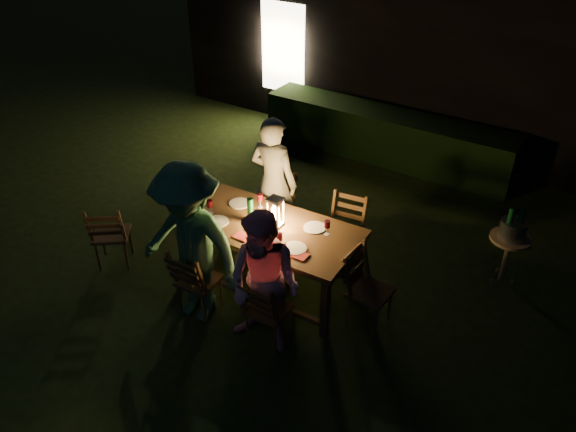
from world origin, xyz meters
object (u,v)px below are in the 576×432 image
Objects in this scene: bottle_table at (250,210)px; bottle_bucket_a at (509,226)px; chair_near_left at (199,291)px; bottle_bucket_b at (519,225)px; person_opp_right at (264,284)px; ice_bucket at (513,229)px; person_house_side at (274,182)px; chair_near_right at (268,320)px; chair_spare at (113,245)px; dining_table at (270,232)px; lantern at (276,214)px; side_table at (509,242)px; chair_far_right at (342,246)px; person_opp_left at (190,245)px; chair_far_left at (272,222)px; chair_end at (368,302)px.

bottle_table is 2.92m from bottle_bucket_a.
bottle_bucket_b reaches higher than chair_near_left.
ice_bucket is (1.78, 2.38, -0.06)m from person_opp_right.
person_house_side is 1.87m from person_opp_right.
person_opp_right is (0.00, -0.05, 0.52)m from chair_near_right.
ice_bucket is at bearing -8.56° from chair_spare.
dining_table is 6.46× the size of bottle_bucket_a.
lantern is 0.30m from bottle_table.
side_table is (2.52, 1.59, -0.43)m from bottle_table.
person_house_side is (-0.49, 0.80, 0.11)m from dining_table.
bottle_table is at bearing -14.30° from chair_spare.
person_house_side is at bearing 106.21° from bottle_table.
bottle_bucket_a is at bearing 37.65° from chair_near_left.
person_opp_left is at bearing 52.94° from chair_far_right.
person_house_side is (-0.97, 1.55, 0.59)m from chair_near_right.
lantern is at bearing -145.55° from side_table.
chair_far_left is 3.17× the size of bottle_bucket_a.
bottle_bucket_a is (2.70, 0.78, 0.48)m from chair_far_left.
chair_end is at bearing -124.36° from side_table.
bottle_bucket_b is at bearing -166.27° from person_house_side.
lantern is 1.09× the size of bottle_bucket_b.
ice_bucket reaches higher than side_table.
chair_near_right is 0.49× the size of person_opp_left.
bottle_table reaches higher than bottle_bucket_a.
chair_spare is at bearing 44.94° from person_house_side.
chair_near_left is 1.54m from chair_far_left.
person_house_side is 0.93× the size of person_opp_left.
chair_end is at bearing 126.69° from chair_far_right.
bottle_bucket_b is (2.57, 1.63, -0.20)m from bottle_table.
chair_near_left is 1.04m from person_opp_right.
chair_end is at bearing 23.38° from chair_near_left.
side_table is (2.22, 1.52, -0.45)m from lantern.
chair_near_left is 0.66m from person_opp_left.
person_opp_left is 6.25× the size of ice_bucket.
person_house_side reaches higher than dining_table.
dining_table is 1.19× the size of person_house_side.
person_house_side reaches higher than chair_near_right.
person_opp_right reaches higher than lantern.
bottle_table is (-1.48, -0.07, 0.70)m from chair_end.
chair_spare is at bearing -161.94° from dining_table.
chair_end reaches higher than side_table.
chair_far_right is at bearing -5.27° from chair_spare.
person_opp_right is 4.57× the size of lantern.
person_house_side reaches higher than ice_bucket.
chair_spare is at bearing 172.66° from chair_near_left.
chair_far_right reaches higher than chair_near_left.
person_opp_right reaches higher than side_table.
lantern is (0.46, 0.89, 0.06)m from person_opp_left.
chair_far_left is at bearing 127.20° from lantern.
bottle_bucket_b is (2.73, 2.45, -0.15)m from person_opp_left.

